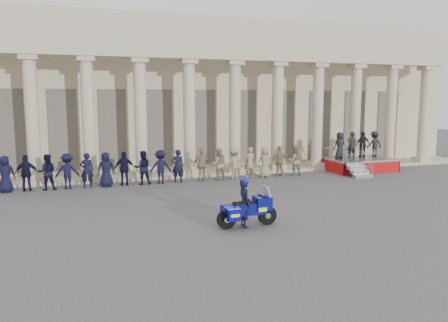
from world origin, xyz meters
TOP-DOWN VIEW (x-y plane):
  - ground at (0.00, 0.00)m, footprint 90.00×90.00m
  - building at (-0.00, 14.74)m, footprint 40.00×12.50m
  - officer_rank at (-2.92, 6.48)m, footprint 20.46×0.64m
  - reviewing_stand at (11.36, 6.88)m, footprint 3.74×3.71m
  - motorcycle at (0.87, -1.95)m, footprint 2.11×0.87m
  - rider at (0.75, -1.96)m, footprint 0.41×0.60m

SIDE VIEW (x-z plane):
  - ground at x=0.00m, z-range 0.00..0.00m
  - motorcycle at x=0.87m, z-range -0.09..1.26m
  - officer_rank at x=-2.92m, z-range 0.00..1.68m
  - rider at x=0.75m, z-range 0.00..1.70m
  - reviewing_stand at x=11.36m, z-range 0.01..2.31m
  - building at x=0.00m, z-range 0.02..9.02m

